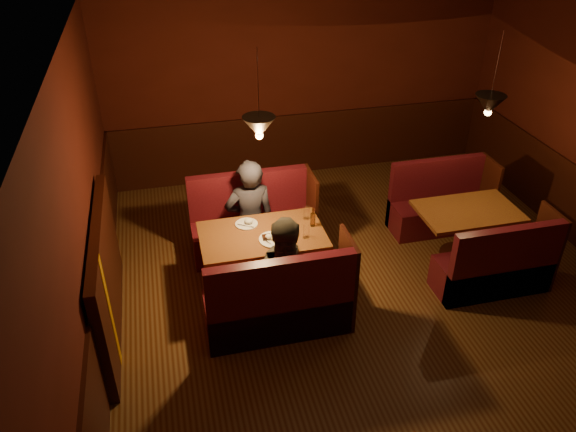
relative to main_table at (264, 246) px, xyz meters
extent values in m
cube|color=#50260F|center=(1.20, -0.68, -0.59)|extent=(6.00, 7.00, 0.01)
cube|color=#311D15|center=(1.20, -0.68, 2.32)|extent=(6.00, 7.00, 0.01)
cube|color=#48140E|center=(1.20, 2.83, 0.87)|extent=(6.00, 0.01, 2.90)
cube|color=#48140E|center=(-1.80, -0.68, 0.87)|extent=(0.01, 7.00, 2.90)
cube|color=black|center=(1.20, 2.80, -0.08)|extent=(6.00, 0.04, 1.00)
cube|color=black|center=(-1.78, -0.68, -0.08)|extent=(0.04, 7.00, 1.00)
cube|color=black|center=(-1.72, -0.28, 0.07)|extent=(0.10, 2.20, 1.30)
cube|color=orange|center=(-1.67, -0.83, 0.07)|extent=(0.01, 0.12, 1.30)
cylinder|color=#333333|center=(-0.01, 0.00, 1.87)|extent=(0.01, 0.01, 0.80)
cone|color=black|center=(-0.01, 0.00, 1.47)|extent=(0.34, 0.34, 0.22)
sphere|color=#FFBF72|center=(-0.01, 0.00, 1.38)|extent=(0.08, 0.08, 0.08)
cylinder|color=#333333|center=(2.58, 0.02, 1.87)|extent=(0.01, 0.01, 0.80)
cone|color=black|center=(2.58, 0.02, 1.47)|extent=(0.34, 0.34, 0.22)
sphere|color=#FFBF72|center=(2.58, 0.02, 1.38)|extent=(0.08, 0.08, 0.08)
cube|color=brown|center=(-0.01, 0.00, 0.15)|extent=(1.41, 0.86, 0.05)
cylinder|color=black|center=(-0.01, 0.00, -0.23)|extent=(0.14, 0.14, 0.71)
cylinder|color=black|center=(-0.01, 0.00, -0.56)|extent=(0.57, 0.57, 0.04)
cylinder|color=silver|center=(0.06, -0.15, 0.18)|extent=(0.28, 0.28, 0.02)
cube|color=black|center=(0.01, -0.13, 0.21)|extent=(0.09, 0.08, 0.04)
ellipsoid|color=silver|center=(0.03, -0.14, 0.22)|extent=(0.07, 0.07, 0.06)
cube|color=tan|center=(0.09, -0.17, 0.21)|extent=(0.09, 0.08, 0.03)
cylinder|color=silver|center=(0.00, -0.20, 0.20)|extent=(0.07, 0.12, 0.01)
cylinder|color=silver|center=(-0.15, 0.23, 0.18)|extent=(0.26, 0.26, 0.02)
ellipsoid|color=beige|center=(-0.13, 0.24, 0.22)|extent=(0.10, 0.10, 0.05)
cube|color=silver|center=(-0.17, 0.18, 0.19)|extent=(0.18, 0.12, 0.00)
cylinder|color=white|center=(0.33, 0.04, 0.22)|extent=(0.05, 0.05, 0.08)
cylinder|color=white|center=(0.56, 0.20, 0.25)|extent=(0.08, 0.08, 0.15)
cylinder|color=white|center=(0.45, -0.18, 0.25)|extent=(0.08, 0.08, 0.15)
cylinder|color=#47230F|center=(0.59, 0.03, 0.25)|extent=(0.06, 0.06, 0.16)
cylinder|color=#47230F|center=(0.59, 0.03, 0.37)|extent=(0.03, 0.03, 0.07)
ellipsoid|color=white|center=(0.32, -0.14, 0.20)|extent=(0.12, 0.11, 0.04)
cube|color=#480B11|center=(-0.01, 0.73, -0.36)|extent=(1.51, 0.55, 0.45)
cube|color=#480B11|center=(-0.01, 0.95, -0.05)|extent=(1.51, 0.12, 1.06)
cube|color=black|center=(0.76, 0.73, -0.05)|extent=(0.04, 0.55, 1.06)
cube|color=#480B11|center=(-0.01, -0.73, -0.36)|extent=(1.51, 0.55, 0.45)
cube|color=#480B11|center=(-0.01, -0.95, -0.05)|extent=(1.51, 0.12, 1.06)
cube|color=black|center=(0.76, -0.73, -0.05)|extent=(0.04, 0.55, 1.06)
cube|color=brown|center=(2.58, 0.02, 0.09)|extent=(1.23, 0.79, 0.05)
cylinder|color=black|center=(2.58, 0.02, -0.26)|extent=(0.13, 0.13, 0.65)
cylinder|color=black|center=(2.58, 0.02, -0.56)|extent=(0.52, 0.52, 0.04)
cube|color=#480B11|center=(2.58, 0.69, -0.38)|extent=(1.32, 0.51, 0.42)
cube|color=#480B11|center=(2.58, 0.89, -0.10)|extent=(1.32, 0.11, 0.97)
cube|color=black|center=(3.26, 0.69, -0.10)|extent=(0.04, 0.51, 0.97)
cube|color=#480B11|center=(2.58, -0.65, -0.38)|extent=(1.32, 0.51, 0.42)
cube|color=#480B11|center=(2.58, -0.85, -0.10)|extent=(1.32, 0.11, 0.97)
cube|color=black|center=(3.26, -0.65, -0.10)|extent=(0.04, 0.51, 0.97)
imported|color=#2B2933|center=(-0.04, 0.65, 0.27)|extent=(0.64, 0.43, 1.71)
imported|color=#2F2A23|center=(0.15, -0.60, 0.22)|extent=(0.83, 0.67, 1.61)
camera|label=1|loc=(-0.97, -5.19, 3.69)|focal=35.00mm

